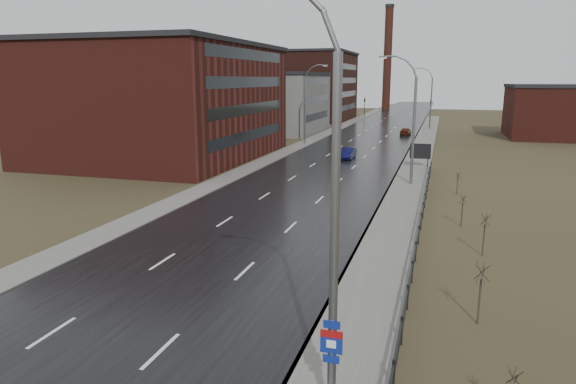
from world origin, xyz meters
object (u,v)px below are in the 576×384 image
Objects in this scene: car_near at (348,154)px; car_far at (406,132)px; billboard at (420,152)px; streetlight_main at (322,212)px.

car_far is at bearing 82.11° from car_near.
billboard is at bearing 100.25° from car_far.
streetlight_main reaches higher than car_near.
billboard is 32.88m from car_far.
car_far is at bearing 92.44° from streetlight_main.
car_far reaches higher than car_near.
car_far is (4.63, 28.47, 0.01)m from car_near.
car_far is at bearing 96.77° from billboard.
car_near is at bearing 153.93° from billboard.
car_near is at bearing 99.37° from streetlight_main.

